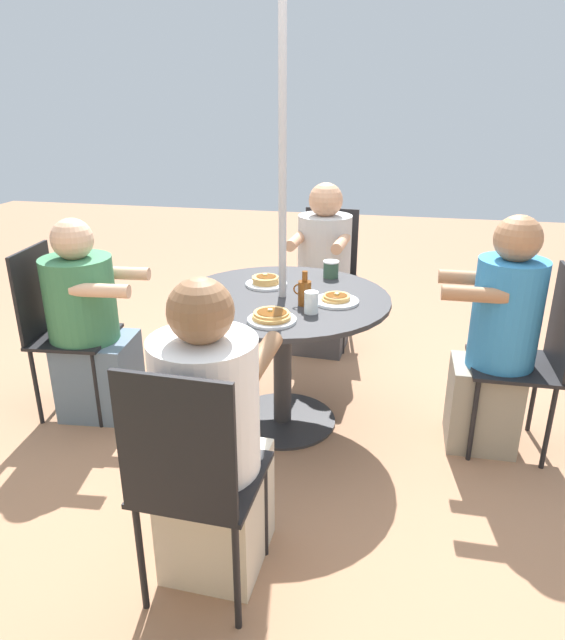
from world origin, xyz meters
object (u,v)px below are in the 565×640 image
(patio_chair_north, at_px, (192,474))
(diner_east, at_px, (496,345))
(diner_north, at_px, (211,446))
(patio_chair_west, at_px, (58,322))
(patio_chair_south, at_px, (328,268))
(syrup_bottle, at_px, (304,292))
(drinking_glass_a, at_px, (311,302))
(pancake_plate_c, at_px, (266,282))
(pancake_plate_a, at_px, (272,317))
(patio_table, at_px, (282,325))
(pancake_plate_b, at_px, (336,300))
(diner_south, at_px, (323,276))
(patio_chair_east, at_px, (533,352))
(diner_west, at_px, (90,330))
(coffee_cup, at_px, (331,269))

(patio_chair_north, bearing_deg, diner_east, 50.31)
(diner_north, xyz_separation_m, diner_east, (-1.09, -1.06, 0.03))
(patio_chair_west, bearing_deg, patio_chair_south, 130.63)
(syrup_bottle, bearing_deg, drinking_glass_a, 116.72)
(patio_chair_north, distance_m, diner_north, 0.17)
(pancake_plate_c, bearing_deg, diner_north, 94.18)
(diner_east, xyz_separation_m, pancake_plate_a, (1.03, 0.36, 0.20))
(patio_table, xyz_separation_m, pancake_plate_b, (-0.28, 0.04, 0.17))
(diner_south, relative_size, syrup_bottle, 6.78)
(patio_chair_north, relative_size, patio_chair_east, 1.00)
(patio_table, xyz_separation_m, patio_chair_west, (1.22, 0.12, -0.04))
(drinking_glass_a, bearing_deg, patio_chair_south, -85.61)
(diner_east, relative_size, syrup_bottle, 6.98)
(patio_table, height_order, pancake_plate_a, pancake_plate_a)
(diner_south, height_order, diner_west, diner_south)
(patio_chair_east, height_order, patio_chair_west, same)
(diner_south, xyz_separation_m, syrup_bottle, (-0.07, 1.15, 0.27))
(diner_east, distance_m, pancake_plate_b, 0.81)
(coffee_cup, bearing_deg, drinking_glass_a, 88.36)
(diner_north, distance_m, diner_east, 1.52)
(patio_chair_north, height_order, patio_chair_east, same)
(patio_chair_east, distance_m, diner_east, 0.17)
(diner_north, relative_size, pancake_plate_c, 5.19)
(patio_chair_south, height_order, pancake_plate_a, patio_chair_south)
(syrup_bottle, height_order, coffee_cup, syrup_bottle)
(diner_north, height_order, drinking_glass_a, diner_north)
(drinking_glass_a, bearing_deg, patio_chair_east, -168.31)
(patio_chair_east, bearing_deg, pancake_plate_c, 83.48)
(patio_chair_east, xyz_separation_m, patio_chair_south, (1.16, -1.21, 0.00))
(patio_table, bearing_deg, pancake_plate_b, 172.20)
(pancake_plate_b, distance_m, syrup_bottle, 0.17)
(diner_south, relative_size, patio_chair_west, 1.23)
(diner_east, relative_size, patio_chair_west, 1.26)
(patio_chair_west, distance_m, drinking_glass_a, 1.43)
(diner_east, height_order, drinking_glass_a, diner_east)
(patio_chair_west, relative_size, drinking_glass_a, 9.10)
(patio_table, bearing_deg, patio_chair_north, 88.14)
(diner_west, bearing_deg, patio_chair_west, -90.00)
(diner_west, height_order, syrup_bottle, diner_west)
(pancake_plate_a, distance_m, drinking_glass_a, 0.21)
(pancake_plate_a, height_order, drinking_glass_a, drinking_glass_a)
(patio_chair_south, bearing_deg, patio_chair_east, 136.93)
(patio_table, distance_m, diner_north, 1.05)
(pancake_plate_c, relative_size, coffee_cup, 2.36)
(drinking_glass_a, bearing_deg, patio_chair_north, 77.86)
(diner_west, relative_size, coffee_cup, 11.72)
(diner_north, xyz_separation_m, pancake_plate_c, (0.09, -1.21, 0.23))
(patio_chair_east, xyz_separation_m, patio_chair_west, (2.45, 0.13, 0.00))
(patio_chair_south, height_order, pancake_plate_c, patio_chair_south)
(diner_west, height_order, coffee_cup, diner_west)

